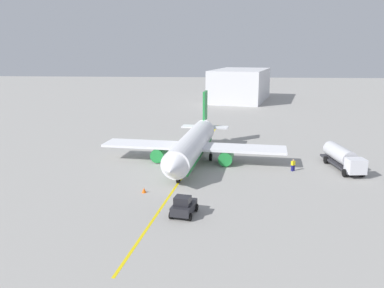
{
  "coord_description": "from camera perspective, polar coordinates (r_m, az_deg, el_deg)",
  "views": [
    {
      "loc": [
        58.74,
        4.66,
        16.84
      ],
      "look_at": [
        0.0,
        0.0,
        3.0
      ],
      "focal_mm": 37.42,
      "sensor_mm": 36.0,
      "label": 1
    }
  ],
  "objects": [
    {
      "name": "fuel_tanker",
      "position": [
        61.87,
        20.68,
        -1.79
      ],
      "size": [
        10.77,
        3.99,
        3.15
      ],
      "color": "#2D2D33",
      "rests_on": "ground"
    },
    {
      "name": "refueling_worker",
      "position": [
        58.94,
        14.21,
        -2.97
      ],
      "size": [
        0.59,
        0.63,
        1.71
      ],
      "color": "navy",
      "rests_on": "ground"
    },
    {
      "name": "airplane",
      "position": [
        61.06,
        0.08,
        -0.18
      ],
      "size": [
        30.12,
        28.53,
        9.74
      ],
      "color": "white",
      "rests_on": "ground"
    },
    {
      "name": "pushback_tug",
      "position": [
        42.15,
        -1.2,
        -8.85
      ],
      "size": [
        3.9,
        2.88,
        2.2
      ],
      "color": "#232328",
      "rests_on": "ground"
    },
    {
      "name": "distant_hangar",
      "position": [
        139.4,
        6.91,
        8.36
      ],
      "size": [
        33.8,
        22.8,
        10.53
      ],
      "color": "silver",
      "rests_on": "ground"
    },
    {
      "name": "taxi_line_marking",
      "position": [
        61.29,
        0.0,
        -2.73
      ],
      "size": [
        64.37,
        7.24,
        0.01
      ],
      "primitive_type": "cube",
      "rotation": [
        0.0,
        0.0,
        -0.11
      ],
      "color": "yellow",
      "rests_on": "ground"
    },
    {
      "name": "ground_plane",
      "position": [
        61.29,
        0.0,
        -2.73
      ],
      "size": [
        400.0,
        400.0,
        0.0
      ],
      "primitive_type": "plane",
      "color": "#9E9B96"
    },
    {
      "name": "safety_cone_nose",
      "position": [
        49.11,
        -6.86,
        -6.54
      ],
      "size": [
        0.57,
        0.57,
        0.63
      ],
      "primitive_type": "cone",
      "color": "#F2590F",
      "rests_on": "ground"
    }
  ]
}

